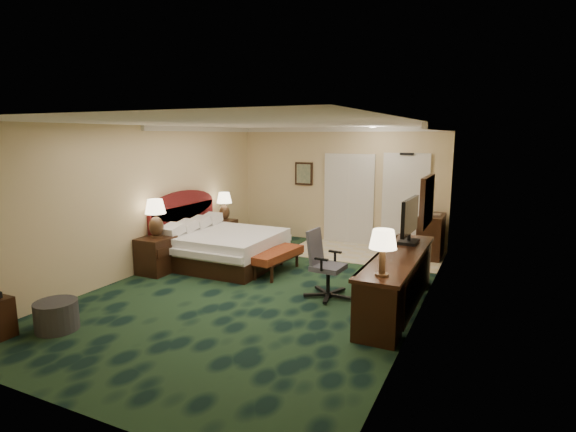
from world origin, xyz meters
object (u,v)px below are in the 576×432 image
at_px(nightstand_far, 223,233).
at_px(minibar, 431,236).
at_px(desk, 397,281).
at_px(bed_bench, 277,262).
at_px(nightstand_near, 156,255).
at_px(desk_chair, 328,264).
at_px(lamp_near, 156,218).
at_px(ottoman, 57,316).
at_px(tv, 410,221).
at_px(lamp_far, 224,206).
at_px(bed, 225,248).

bearing_deg(nightstand_far, minibar, 13.28).
height_order(nightstand_far, desk, desk).
bearing_deg(nightstand_far, bed_bench, -32.57).
bearing_deg(nightstand_near, nightstand_far, 90.66).
height_order(bed_bench, desk_chair, desk_chair).
bearing_deg(desk, lamp_near, -178.21).
bearing_deg(nightstand_far, nightstand_near, -89.34).
height_order(nightstand_near, bed_bench, nightstand_near).
xyz_separation_m(desk, minibar, (0.04, 3.11, 0.04)).
distance_m(lamp_near, bed_bench, 2.36).
relative_size(nightstand_near, ottoman, 1.24).
distance_m(nightstand_far, desk_chair, 3.94).
bearing_deg(nightstand_near, tv, 12.13).
relative_size(lamp_far, desk_chair, 0.60).
relative_size(bed, minibar, 2.24).
bearing_deg(bed_bench, desk, -11.11).
xyz_separation_m(nightstand_near, tv, (4.39, 0.94, 0.84)).
bearing_deg(minibar, desk, -90.69).
relative_size(lamp_near, desk_chair, 0.66).
distance_m(bed, minibar, 4.26).
height_order(ottoman, tv, tv).
relative_size(nightstand_far, minibar, 0.67).
distance_m(bed, ottoman, 3.54).
bearing_deg(desk_chair, nightstand_near, -172.51).
distance_m(ottoman, tv, 5.27).
distance_m(bed, bed_bench, 1.20).
relative_size(bed, lamp_near, 2.87).
distance_m(bed, nightstand_near, 1.32).
height_order(bed_bench, minibar, minibar).
relative_size(nightstand_near, lamp_far, 1.05).
relative_size(nightstand_near, desk, 0.24).
bearing_deg(desk_chair, bed_bench, 153.70).
relative_size(tv, desk_chair, 0.88).
bearing_deg(bed_bench, lamp_far, 152.79).
bearing_deg(lamp_near, bed_bench, 23.71).
distance_m(nightstand_far, lamp_near, 2.31).
bearing_deg(ottoman, desk, 34.78).
height_order(lamp_near, minibar, lamp_near).
distance_m(lamp_far, minibar, 4.56).
bearing_deg(lamp_near, lamp_far, 89.63).
height_order(desk, desk_chair, desk_chair).
distance_m(bed, desk, 3.66).
bearing_deg(bed, minibar, 32.18).
relative_size(bed, desk_chair, 1.89).
bearing_deg(bed_bench, minibar, 50.92).
relative_size(nightstand_near, lamp_near, 0.95).
distance_m(bed_bench, minibar, 3.38).
bearing_deg(ottoman, tv, 41.64).
bearing_deg(lamp_far, bed_bench, -33.75).
relative_size(nightstand_far, bed_bench, 0.48).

